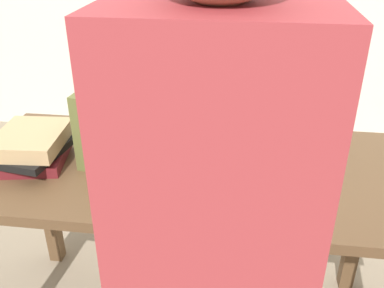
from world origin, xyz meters
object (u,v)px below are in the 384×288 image
at_px(book_stack_tall, 32,147).
at_px(book_standing_upright, 88,127).
at_px(pencil, 220,198).
at_px(open_book, 196,155).
at_px(reading_lamp, 299,57).
at_px(coffee_mug, 268,155).

distance_m(book_stack_tall, book_standing_upright, 0.21).
bearing_deg(book_standing_upright, pencil, -12.37).
xyz_separation_m(open_book, book_standing_upright, (-0.36, -0.03, 0.10)).
height_order(open_book, book_stack_tall, book_stack_tall).
bearing_deg(open_book, pencil, -73.18).
height_order(book_stack_tall, pencil, book_stack_tall).
xyz_separation_m(open_book, reading_lamp, (0.32, 0.16, 0.31)).
relative_size(book_standing_upright, pencil, 1.80).
xyz_separation_m(reading_lamp, coffee_mug, (-0.08, -0.14, -0.30)).
distance_m(reading_lamp, coffee_mug, 0.34).
distance_m(book_stack_tall, pencil, 0.67).
bearing_deg(open_book, reading_lamp, 17.30).
distance_m(open_book, pencil, 0.23).
height_order(open_book, coffee_mug, open_book).
xyz_separation_m(coffee_mug, pencil, (-0.14, -0.22, -0.04)).
relative_size(coffee_mug, pencil, 0.70).
height_order(book_standing_upright, pencil, book_standing_upright).
bearing_deg(pencil, book_stack_tall, 168.07).
bearing_deg(book_stack_tall, coffee_mug, 5.93).
xyz_separation_m(book_stack_tall, pencil, (0.65, -0.14, -0.06)).
bearing_deg(reading_lamp, book_stack_tall, -165.66).
bearing_deg(book_standing_upright, coffee_mug, 12.79).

